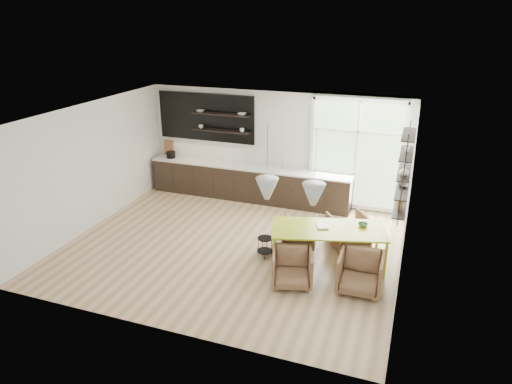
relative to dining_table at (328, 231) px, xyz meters
name	(u,v)px	position (x,y,z in m)	size (l,w,h in m)	color
room	(274,170)	(-1.52, 1.18, 0.71)	(7.02, 6.01, 2.91)	#DBB48B
kitchen_run	(246,177)	(-2.80, 2.78, -0.16)	(5.54, 0.69, 2.75)	black
right_shelving	(404,175)	(1.26, 1.26, 0.90)	(0.26, 1.22, 1.90)	black
dining_table	(328,231)	(0.00, 0.00, 0.00)	(2.40, 1.54, 0.81)	#A0B219
armchair_back_left	(300,232)	(-0.72, 0.59, -0.42)	(0.70, 0.72, 0.66)	brown
armchair_back_right	(348,231)	(0.27, 0.93, -0.39)	(0.78, 0.80, 0.73)	brown
armchair_front_left	(292,268)	(-0.48, -0.92, -0.41)	(0.74, 0.76, 0.69)	brown
armchair_front_right	(360,273)	(0.75, -0.71, -0.39)	(0.78, 0.81, 0.73)	brown
wire_stool	(265,244)	(-1.29, -0.09, -0.48)	(0.34, 0.34, 0.42)	black
table_book	(316,226)	(-0.25, 0.01, 0.07)	(0.23, 0.31, 0.03)	white
table_bowl	(363,225)	(0.62, 0.33, 0.09)	(0.19, 0.19, 0.06)	#457142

